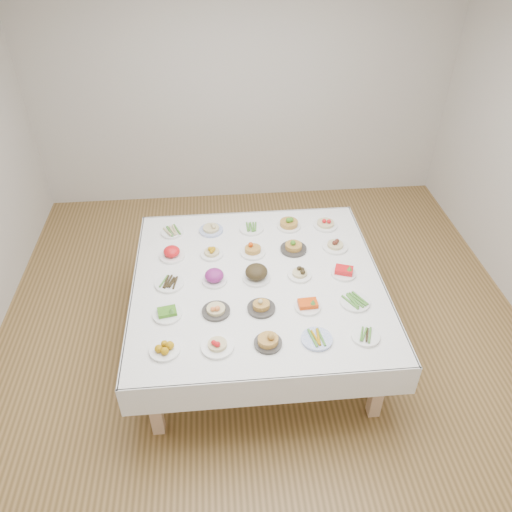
{
  "coord_description": "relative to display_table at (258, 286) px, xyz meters",
  "views": [
    {
      "loc": [
        -0.38,
        -3.27,
        3.45
      ],
      "look_at": [
        -0.07,
        0.01,
        0.88
      ],
      "focal_mm": 35.0,
      "sensor_mm": 36.0,
      "label": 1
    }
  ],
  "objects": [
    {
      "name": "dish_24",
      "position": [
        0.72,
        0.71,
        0.13
      ],
      "size": [
        0.23,
        0.23,
        0.12
      ],
      "color": "white",
      "rests_on": "display_table"
    },
    {
      "name": "dish_12",
      "position": [
        -0.01,
        0.01,
        0.13
      ],
      "size": [
        0.23,
        0.23,
        0.13
      ],
      "color": "white",
      "rests_on": "display_table"
    },
    {
      "name": "dish_11",
      "position": [
        -0.36,
        0.0,
        0.12
      ],
      "size": [
        0.2,
        0.2,
        0.12
      ],
      "color": "white",
      "rests_on": "display_table"
    },
    {
      "name": "dish_2",
      "position": [
        0.01,
        -0.72,
        0.12
      ],
      "size": [
        0.2,
        0.2,
        0.12
      ],
      "color": "#2F2C2A",
      "rests_on": "display_table"
    },
    {
      "name": "dish_5",
      "position": [
        -0.73,
        -0.36,
        0.11
      ],
      "size": [
        0.22,
        0.22,
        0.1
      ],
      "color": "white",
      "rests_on": "display_table"
    },
    {
      "name": "dish_22",
      "position": [
        0.01,
        0.73,
        0.09
      ],
      "size": [
        0.23,
        0.23,
        0.05
      ],
      "color": "white",
      "rests_on": "display_table"
    },
    {
      "name": "dish_19",
      "position": [
        0.73,
        0.37,
        0.12
      ],
      "size": [
        0.22,
        0.22,
        0.11
      ],
      "color": "white",
      "rests_on": "display_table"
    },
    {
      "name": "dish_1",
      "position": [
        -0.36,
        -0.72,
        0.12
      ],
      "size": [
        0.23,
        0.23,
        0.12
      ],
      "color": "white",
      "rests_on": "display_table"
    },
    {
      "name": "dish_18",
      "position": [
        0.36,
        0.37,
        0.13
      ],
      "size": [
        0.23,
        0.23,
        0.13
      ],
      "color": "#2F2C2A",
      "rests_on": "display_table"
    },
    {
      "name": "dish_9",
      "position": [
        0.73,
        -0.36,
        0.09
      ],
      "size": [
        0.25,
        0.23,
        0.06
      ],
      "color": "white",
      "rests_on": "display_table"
    },
    {
      "name": "display_table",
      "position": [
        0.0,
        0.0,
        0.0
      ],
      "size": [
        2.07,
        2.07,
        0.75
      ],
      "color": "white",
      "rests_on": "ground"
    },
    {
      "name": "dish_3",
      "position": [
        0.36,
        -0.72,
        0.09
      ],
      "size": [
        0.23,
        0.23,
        0.05
      ],
      "color": "#4C66B2",
      "rests_on": "display_table"
    },
    {
      "name": "dish_17",
      "position": [
        -0.01,
        0.36,
        0.13
      ],
      "size": [
        0.22,
        0.22,
        0.13
      ],
      "color": "white",
      "rests_on": "display_table"
    },
    {
      "name": "dish_15",
      "position": [
        -0.72,
        0.37,
        0.12
      ],
      "size": [
        0.22,
        0.22,
        0.12
      ],
      "color": "white",
      "rests_on": "display_table"
    },
    {
      "name": "dish_8",
      "position": [
        0.35,
        -0.37,
        0.11
      ],
      "size": [
        0.2,
        0.2,
        0.09
      ],
      "color": "white",
      "rests_on": "display_table"
    },
    {
      "name": "dish_0",
      "position": [
        -0.73,
        -0.72,
        0.11
      ],
      "size": [
        0.22,
        0.22,
        0.09
      ],
      "color": "white",
      "rests_on": "display_table"
    },
    {
      "name": "dish_4",
      "position": [
        0.72,
        -0.72,
        0.09
      ],
      "size": [
        0.2,
        0.2,
        0.05
      ],
      "color": "white",
      "rests_on": "display_table"
    },
    {
      "name": "dish_21",
      "position": [
        -0.37,
        0.73,
        0.12
      ],
      "size": [
        0.22,
        0.22,
        0.11
      ],
      "color": "#4C66B2",
      "rests_on": "display_table"
    },
    {
      "name": "dish_7",
      "position": [
        -0.01,
        -0.36,
        0.12
      ],
      "size": [
        0.21,
        0.21,
        0.11
      ],
      "color": "#2F2C2A",
      "rests_on": "display_table"
    },
    {
      "name": "dish_16",
      "position": [
        -0.37,
        0.36,
        0.11
      ],
      "size": [
        0.2,
        0.2,
        0.1
      ],
      "color": "white",
      "rests_on": "display_table"
    },
    {
      "name": "room_envelope",
      "position": [
        0.07,
        0.14,
        1.15
      ],
      "size": [
        5.02,
        5.02,
        2.81
      ],
      "color": "olive",
      "rests_on": "ground"
    },
    {
      "name": "dish_14",
      "position": [
        0.73,
        -0.0,
        0.11
      ],
      "size": [
        0.21,
        0.21,
        0.1
      ],
      "color": "white",
      "rests_on": "display_table"
    },
    {
      "name": "dish_6",
      "position": [
        -0.36,
        -0.36,
        0.12
      ],
      "size": [
        0.21,
        0.21,
        0.11
      ],
      "color": "#2F2C2A",
      "rests_on": "display_table"
    },
    {
      "name": "dish_13",
      "position": [
        0.35,
        0.01,
        0.11
      ],
      "size": [
        0.2,
        0.2,
        0.1
      ],
      "color": "white",
      "rests_on": "display_table"
    },
    {
      "name": "dish_20",
      "position": [
        -0.73,
        0.73,
        0.09
      ],
      "size": [
        0.22,
        0.21,
        0.05
      ],
      "color": "white",
      "rests_on": "display_table"
    },
    {
      "name": "dish_23",
      "position": [
        0.37,
        0.73,
        0.13
      ],
      "size": [
        0.22,
        0.22,
        0.14
      ],
      "color": "white",
      "rests_on": "display_table"
    },
    {
      "name": "dish_10",
      "position": [
        -0.73,
        -0.0,
        0.09
      ],
      "size": [
        0.23,
        0.23,
        0.05
      ],
      "color": "white",
      "rests_on": "display_table"
    }
  ]
}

